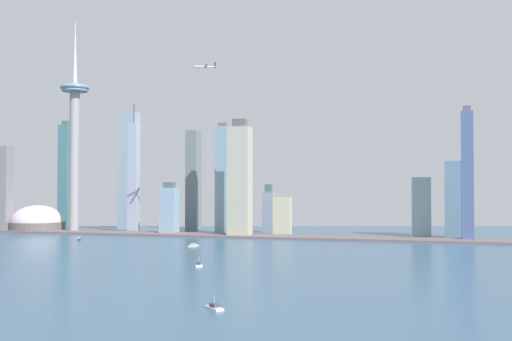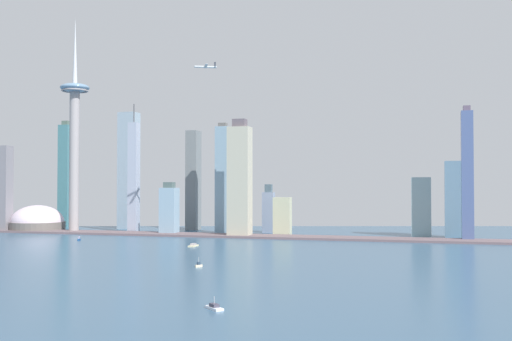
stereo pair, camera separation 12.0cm
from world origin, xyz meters
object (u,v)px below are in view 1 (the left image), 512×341
Objects in this scene: skyscraper_7 at (223,179)px; observation_tower at (74,127)px; skyscraper_2 at (169,210)px; skyscraper_10 at (193,180)px; skyscraper_5 at (454,199)px; skyscraper_9 at (5,189)px; boat_3 at (199,265)px; boat_2 at (193,245)px; skyscraper_11 at (134,177)px; skyscraper_4 at (421,207)px; skyscraper_12 at (269,211)px; skyscraper_6 at (282,217)px; airplane at (206,67)px; skyscraper_0 at (129,170)px; skyscraper_8 at (240,180)px; stadium_dome at (37,223)px; boat_1 at (214,307)px; skyscraper_3 at (467,175)px; boat_0 at (79,239)px; skyscraper_1 at (66,175)px.

observation_tower is at bearing -168.81° from skyscraper_7.
skyscraper_10 reaches higher than skyscraper_2.
skyscraper_9 reaches higher than skyscraper_5.
boat_2 is at bearing -117.78° from boat_3.
skyscraper_11 is (82.32, 19.25, -71.18)m from observation_tower.
skyscraper_7 is (-263.48, -10.90, 36.31)m from skyscraper_4.
skyscraper_11 is 194.05m from skyscraper_12.
airplane is (-69.49, -97.99, 181.05)m from skyscraper_6.
skyscraper_10 is (102.70, 7.55, -14.90)m from skyscraper_0.
skyscraper_2 is 0.47× the size of skyscraper_8.
skyscraper_8 reaches higher than skyscraper_5.
skyscraper_0 is 83.32m from skyscraper_11.
skyscraper_11 is 216.86m from airplane.
skyscraper_10 is at bearing 23.33° from stadium_dome.
skyscraper_10 is at bearing 172.82° from skyscraper_5.
boat_3 is (305.68, -302.91, -146.53)m from observation_tower.
boat_1 is at bearing -58.48° from skyscraper_11.
skyscraper_3 is 466.49m from boat_0.
skyscraper_1 is at bearing 167.46° from skyscraper_6.
skyscraper_6 is 3.90× the size of boat_1.
skyscraper_5 is 527.70m from boat_1.
skyscraper_1 is (-117.57, 13.81, -6.15)m from skyscraper_0.
skyscraper_11 reaches higher than boat_1.
skyscraper_2 is 2.74× the size of airplane.
skyscraper_12 is (328.93, 60.20, 18.63)m from stadium_dome.
skyscraper_0 is at bearing -106.72° from boat_3.
skyscraper_4 is 0.62× the size of skyscraper_9.
observation_tower is 2.02× the size of skyscraper_8.
skyscraper_1 is 1.76× the size of skyscraper_5.
airplane reaches higher than stadium_dome.
skyscraper_10 is at bearing -89.40° from airplane.
observation_tower reaches higher than skyscraper_6.
skyscraper_10 reaches higher than boat_0.
skyscraper_7 reaches higher than skyscraper_12.
boat_0 is (-2.39, -133.50, -75.13)m from skyscraper_11.
skyscraper_6 reaches higher than boat_1.
airplane reaches higher than boat_2.
skyscraper_3 is (602.88, -93.64, -4.50)m from skyscraper_1.
skyscraper_4 is at bearing -5.30° from skyscraper_1.
boat_2 is (337.47, -126.96, -59.73)m from skyscraper_9.
skyscraper_2 is at bearing -24.54° from skyscraper_1.
skyscraper_0 reaches higher than boat_0.
skyscraper_12 is at bearing 122.89° from skyscraper_6.
skyscraper_0 reaches higher than boat_3.
skyscraper_9 is at bearing -173.59° from skyscraper_5.
skyscraper_0 is 21.86× the size of boat_3.
skyscraper_1 reaches higher than skyscraper_5.
skyscraper_0 is 2.64× the size of skyscraper_12.
skyscraper_9 is 15.06× the size of boat_3.
boat_1 is (454.58, -560.83, -81.19)m from skyscraper_1.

